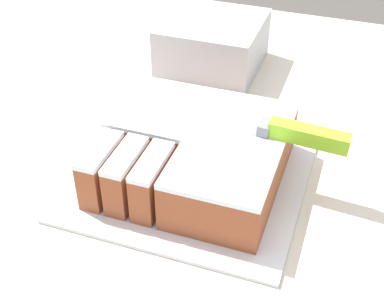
# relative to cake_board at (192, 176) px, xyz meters

# --- Properties ---
(cake_board) EXTENTS (0.31, 0.30, 0.01)m
(cake_board) POSITION_rel_cake_board_xyz_m (0.00, 0.00, 0.00)
(cake_board) COLOR silver
(cake_board) RESTS_ON countertop
(cake) EXTENTS (0.24, 0.23, 0.07)m
(cake) POSITION_rel_cake_board_xyz_m (0.00, 0.00, 0.04)
(cake) COLOR #994C2D
(cake) RESTS_ON cake_board
(knife) EXTENTS (0.27, 0.04, 0.02)m
(knife) POSITION_rel_cake_board_xyz_m (0.12, 0.03, 0.09)
(knife) COLOR silver
(knife) RESTS_ON cake
(storage_box) EXTENTS (0.18, 0.18, 0.09)m
(storage_box) POSITION_rel_cake_board_xyz_m (-0.08, 0.32, 0.04)
(storage_box) COLOR #B2B2B7
(storage_box) RESTS_ON countertop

